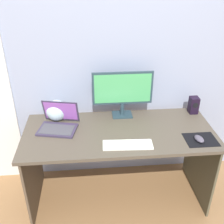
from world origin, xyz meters
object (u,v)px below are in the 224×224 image
Objects in this scene: monitor at (123,91)px; speaker_right at (194,105)px; laptop at (59,123)px; mouse at (199,139)px; keyboard_external at (128,145)px; fishbowl at (57,110)px.

monitor reaches higher than speaker_right.
mouse is (1.11, -0.29, -0.02)m from laptop.
monitor is 0.75m from mouse.
laptop is at bearing 153.96° from keyboard_external.
keyboard_external is 0.57m from mouse.
monitor is at bearing 91.15° from keyboard_external.
monitor is at bearing 16.52° from laptop.
monitor is 0.52m from keyboard_external.
fishbowl is (-1.25, -0.01, 0.01)m from speaker_right.
fishbowl is at bearing -179.47° from speaker_right.
monitor reaches higher than laptop.
laptop reaches higher than keyboard_external.
speaker_right is 1.23m from laptop.
fishbowl is 1.88× the size of mouse.
fishbowl reaches higher than speaker_right.
laptop is 0.16m from fishbowl.
monitor is at bearing 128.57° from mouse.
monitor is 2.83× the size of fishbowl.
monitor is 5.31× the size of mouse.
mouse is at bearing -21.23° from fishbowl.
keyboard_external is at bearing -91.62° from monitor.
monitor is at bearing 179.40° from speaker_right.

